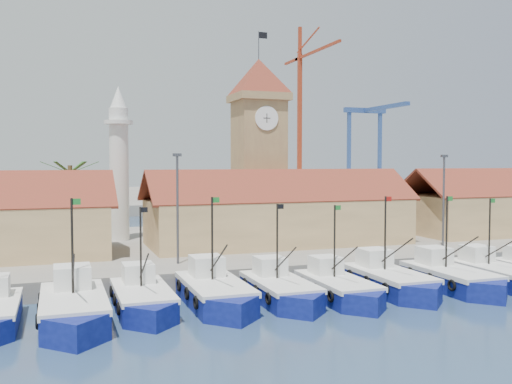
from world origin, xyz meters
name	(u,v)px	position (x,y,z in m)	size (l,w,h in m)	color
ground	(384,304)	(0.00, 0.00, 0.00)	(400.00, 400.00, 0.00)	navy
quay	(265,245)	(0.00, 24.00, 0.75)	(140.00, 32.00, 1.50)	gray
terminal	(147,197)	(0.00, 110.00, 1.00)	(240.00, 80.00, 2.00)	gray
boat_1	(74,311)	(-20.43, 1.89, 0.83)	(3.88, 10.62, 8.03)	#0B1357
boat_2	(143,301)	(-16.06, 3.36, 0.75)	(3.49, 9.56, 7.24)	#0B1357
boat_3	(216,295)	(-11.17, 3.20, 0.81)	(3.78, 10.36, 7.84)	#0B1357
boat_4	(282,292)	(-6.54, 2.78, 0.75)	(3.50, 9.58, 7.25)	#0B1357
boat_5	(340,290)	(-2.40, 2.00, 0.74)	(3.43, 9.40, 7.11)	#0B1357
boat_6	(391,283)	(2.29, 2.71, 0.79)	(3.68, 10.09, 7.63)	#0B1357
boat_7	(453,280)	(7.39, 2.05, 0.78)	(3.66, 10.02, 7.59)	#0B1357
boat_8	(496,276)	(11.77, 2.34, 0.75)	(3.52, 9.63, 7.29)	#0B1357
hall_center	(278,219)	(0.00, 20.00, 3.99)	(27.04, 10.13, 7.61)	tan
clock_tower	(259,143)	(0.00, 26.00, 11.96)	(5.80, 5.80, 22.70)	#A58A55
minaret	(119,163)	(-15.00, 28.00, 9.73)	(3.00, 3.00, 16.30)	silver
palm_tree	(70,198)	(-20.00, 26.00, 6.25)	(5.60, 5.03, 8.39)	brown
lamp_posts	(317,200)	(0.50, 12.00, 6.48)	(80.70, 0.25, 9.03)	#3F3F44
crane_red_right	(302,100)	(39.56, 103.64, 25.94)	(1.00, 32.57, 43.16)	#9F3118
gantry	(371,125)	(62.00, 106.65, 20.04)	(13.00, 22.00, 23.20)	#2E4B8D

